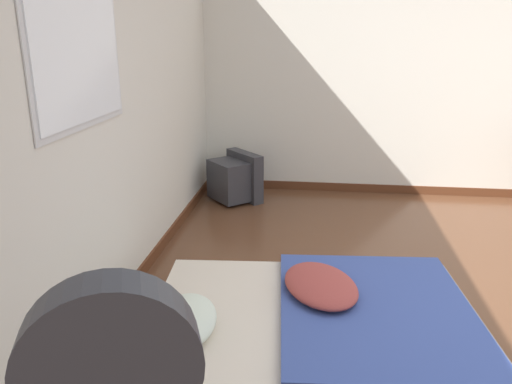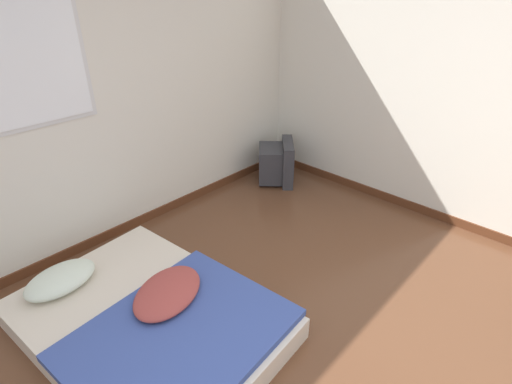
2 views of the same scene
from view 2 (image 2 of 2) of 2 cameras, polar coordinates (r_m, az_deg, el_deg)
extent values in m
cube|color=silver|center=(3.47, -28.67, 9.97)|extent=(7.99, 0.06, 2.60)
cube|color=#562D19|center=(3.96, -24.24, -7.44)|extent=(7.99, 0.02, 0.09)
cube|color=silver|center=(3.34, -30.96, 15.53)|extent=(0.99, 0.01, 0.96)
cube|color=white|center=(3.34, -30.92, 15.52)|extent=(0.92, 0.01, 0.89)
cube|color=#562D19|center=(4.42, 29.18, -4.73)|extent=(0.02, 7.51, 0.09)
cube|color=beige|center=(3.02, -15.16, -17.37)|extent=(1.43, 1.92, 0.17)
ellipsoid|color=silver|center=(3.32, -26.13, -11.12)|extent=(0.54, 0.38, 0.14)
cube|color=#384C93|center=(2.74, -10.79, -19.30)|extent=(1.39, 1.16, 0.05)
ellipsoid|color=#993D38|center=(2.93, -12.51, -13.78)|extent=(0.69, 0.59, 0.11)
cube|color=#333338|center=(4.78, 2.12, 4.13)|extent=(0.50, 0.49, 0.40)
cube|color=#333338|center=(4.78, 4.50, 4.32)|extent=(0.47, 0.44, 0.50)
cube|color=#283342|center=(4.78, 5.25, 4.45)|extent=(0.32, 0.29, 0.36)
camera|label=1|loc=(2.52, -80.01, -8.50)|focal=35.00mm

